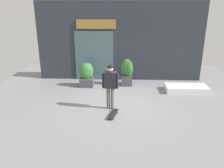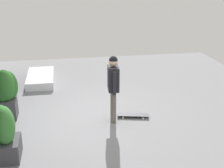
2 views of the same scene
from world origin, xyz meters
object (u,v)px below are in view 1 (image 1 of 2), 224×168
Objects in this scene: planter_box_right at (127,71)px; skateboard at (113,114)px; skateboarder at (110,82)px; planter_box_left at (87,75)px.

skateboard is at bearing -99.50° from planter_box_right.
skateboarder is at bearing -104.01° from planter_box_right.
skateboard is at bearing 17.42° from skateboarder.
skateboarder is at bearing -62.91° from planter_box_left.
planter_box_right is (0.67, 2.70, -0.34)m from skateboarder.
skateboarder reaches higher than planter_box_right.
planter_box_left is 1.95m from planter_box_right.
skateboarder reaches higher than planter_box_left.
skateboard is 0.64× the size of planter_box_right.
planter_box_left is at bearing -173.10° from planter_box_right.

